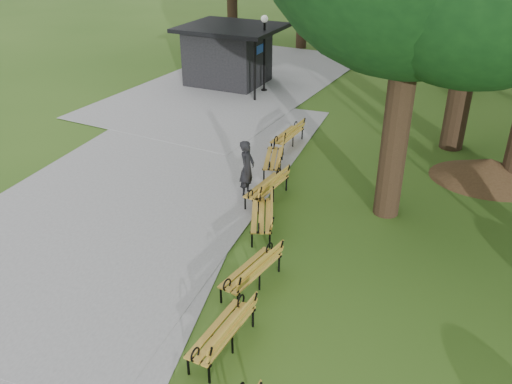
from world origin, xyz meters
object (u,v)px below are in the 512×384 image
(bench_1, at_px, (222,331))
(kiosk, at_px, (228,55))
(person, at_px, (247,169))
(dirt_mound, at_px, (489,169))
(bench_4, at_px, (267,187))
(bench_3, at_px, (261,215))
(bench_5, at_px, (273,158))
(bench_2, at_px, (251,270))
(lamp_post, at_px, (264,38))
(bench_6, at_px, (287,135))

(bench_1, bearing_deg, kiosk, -150.07)
(person, xyz_separation_m, dirt_mound, (6.79, 3.26, -0.50))
(bench_1, xyz_separation_m, bench_4, (-0.94, 5.95, 0.00))
(bench_3, relative_size, bench_5, 1.00)
(bench_2, bearing_deg, lamp_post, -148.19)
(lamp_post, height_order, bench_3, lamp_post)
(dirt_mound, xyz_separation_m, bench_1, (-5.22, -9.36, 0.09))
(lamp_post, relative_size, bench_3, 1.81)
(bench_3, xyz_separation_m, bench_4, (-0.35, 1.61, 0.00))
(person, relative_size, bench_4, 0.90)
(bench_1, height_order, bench_2, same)
(dirt_mound, xyz_separation_m, bench_3, (-5.81, -5.02, 0.09))
(person, height_order, bench_1, person)
(person, distance_m, lamp_post, 10.46)
(bench_4, bearing_deg, bench_3, 24.74)
(bench_5, xyz_separation_m, bench_6, (-0.09, 2.08, 0.00))
(dirt_mound, relative_size, bench_4, 1.54)
(person, xyz_separation_m, lamp_post, (-2.57, 10.01, 1.59))
(kiosk, bearing_deg, bench_4, -57.30)
(bench_6, bearing_deg, lamp_post, -145.81)
(lamp_post, bearing_deg, bench_4, -72.48)
(person, bearing_deg, bench_6, -0.44)
(dirt_mound, relative_size, bench_6, 1.54)
(bench_1, bearing_deg, dirt_mound, 160.56)
(kiosk, relative_size, lamp_post, 1.30)
(bench_2, height_order, bench_4, same)
(person, bearing_deg, lamp_post, 16.55)
(lamp_post, distance_m, bench_5, 8.90)
(dirt_mound, relative_size, bench_2, 1.54)
(bench_6, bearing_deg, bench_3, 18.19)
(person, relative_size, lamp_post, 0.50)
(person, distance_m, bench_1, 6.31)
(bench_1, bearing_deg, bench_4, -161.34)
(kiosk, relative_size, bench_3, 2.35)
(bench_3, xyz_separation_m, bench_5, (-0.72, 3.57, 0.00))
(dirt_mound, distance_m, bench_3, 7.67)
(kiosk, height_order, bench_5, kiosk)
(lamp_post, bearing_deg, person, -75.61)
(bench_5, bearing_deg, bench_4, -0.63)
(bench_1, relative_size, bench_5, 1.00)
(bench_3, height_order, bench_5, same)
(bench_1, distance_m, bench_2, 2.00)
(lamp_post, xyz_separation_m, bench_2, (4.05, -14.11, -2.01))
(dirt_mound, distance_m, bench_1, 10.72)
(kiosk, xyz_separation_m, dirt_mound, (11.41, -7.47, -1.04))
(bench_2, bearing_deg, bench_5, -152.63)
(dirt_mound, bearing_deg, person, -154.35)
(lamp_post, bearing_deg, bench_6, -65.83)
(bench_2, distance_m, bench_4, 4.05)
(bench_2, relative_size, bench_4, 1.00)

